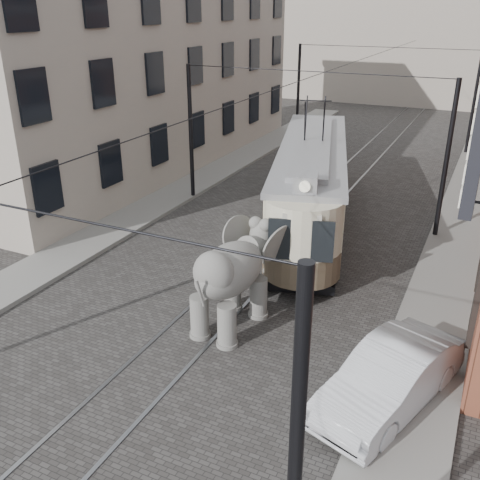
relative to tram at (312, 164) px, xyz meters
The scene contains 10 objects.
ground 6.01m from the tram, 92.89° to the right, with size 120.00×120.00×0.00m, color #3C3937.
tram_rails 6.00m from the tram, 92.89° to the right, with size 1.54×80.00×0.02m, color slate, non-canonical shape.
sidewalk_right 8.27m from the tram, 43.60° to the right, with size 2.00×60.00×0.15m, color slate.
sidewalk_left 9.03m from the tram, 141.18° to the right, with size 2.00×60.00×0.15m, color slate.
stucco_building 12.41m from the tram, 158.03° to the left, with size 7.00×24.00×10.00m, color #9F9284.
distant_block 34.84m from the tram, 90.46° to the left, with size 28.00×10.00×14.00m, color #9F9284.
catenary 0.82m from the tram, 136.45° to the right, with size 11.00×30.20×6.00m, color black, non-canonical shape.
tram is the anchor object (origin of this frame).
elephant 8.54m from the tram, 86.33° to the right, with size 2.44×4.43×2.71m, color #63605B, non-canonical shape.
parked_car 11.27m from the tram, 62.07° to the right, with size 1.54×4.38×1.44m, color #B4B4B9.
Camera 1 is at (6.66, -14.58, 8.33)m, focal length 40.37 mm.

